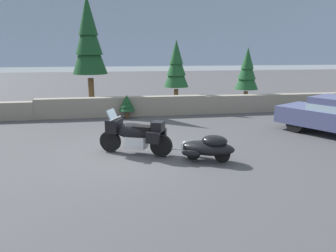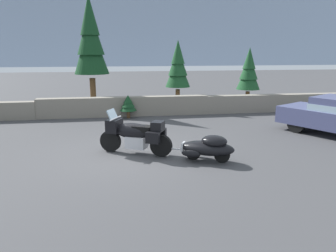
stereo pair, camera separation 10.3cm
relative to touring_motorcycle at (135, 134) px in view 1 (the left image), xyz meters
name	(u,v)px [view 1 (the left image)]	position (x,y,z in m)	size (l,w,h in m)	color
ground_plane	(130,154)	(-0.15, 0.01, -0.62)	(80.00, 80.00, 0.00)	#424244
stone_guard_wall	(131,107)	(0.20, 5.91, -0.19)	(24.00, 0.54, 0.92)	gray
distant_ridgeline	(112,34)	(-0.15, 95.92, 7.38)	(240.00, 80.00, 16.00)	#8C9EB7
touring_motorcycle	(135,134)	(0.00, 0.00, 0.00)	(2.13, 1.34, 1.33)	black
car_shaped_trailer	(208,147)	(1.99, -0.99, -0.21)	(2.13, 1.31, 0.76)	black
pine_tree_tall	(89,39)	(-1.71, 7.80, 2.99)	(1.75, 1.75, 5.77)	brown
pine_tree_secondary	(176,66)	(2.72, 7.51, 1.64)	(1.30, 1.30, 3.61)	brown
pine_tree_far_right	(247,71)	(6.39, 6.88, 1.39)	(1.22, 1.22, 3.22)	brown
pine_sapling_near	(127,104)	(0.01, 5.43, 0.05)	(0.78, 0.78, 1.07)	brown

